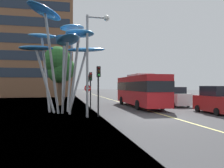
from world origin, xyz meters
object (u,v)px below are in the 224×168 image
at_px(traffic_light_kerb_near, 98,80).
at_px(leaf_sculpture, 62,41).
at_px(car_parked_far, 157,95).
at_px(traffic_light_kerb_far, 91,83).
at_px(car_parked_near, 216,101).
at_px(street_lamp, 93,51).
at_px(car_parked_mid, 175,97).
at_px(no_entry_sign, 88,94).
at_px(traffic_light_island_mid, 88,83).
at_px(red_bus, 140,89).

bearing_deg(traffic_light_kerb_near, leaf_sculpture, 132.35).
relative_size(leaf_sculpture, car_parked_far, 2.17).
xyz_separation_m(traffic_light_kerb_far, car_parked_near, (10.06, -5.06, -1.55)).
relative_size(traffic_light_kerb_near, street_lamp, 0.50).
relative_size(car_parked_mid, no_entry_sign, 1.89).
xyz_separation_m(traffic_light_kerb_near, car_parked_mid, (9.95, 7.17, -1.72)).
relative_size(car_parked_near, car_parked_far, 1.09).
distance_m(car_parked_mid, no_entry_sign, 10.82).
xyz_separation_m(street_lamp, no_entry_sign, (0.07, 4.12, -3.28)).
bearing_deg(traffic_light_kerb_near, traffic_light_island_mid, 89.13).
bearing_deg(car_parked_mid, traffic_light_kerb_far, -168.25).
xyz_separation_m(red_bus, traffic_light_island_mid, (-5.56, 1.44, 0.62)).
height_order(leaf_sculpture, traffic_light_kerb_far, leaf_sculpture).
bearing_deg(car_parked_far, car_parked_near, -90.37).
height_order(traffic_light_kerb_near, street_lamp, street_lamp).
distance_m(traffic_light_kerb_near, no_entry_sign, 4.19).
distance_m(car_parked_near, car_parked_far, 12.79).
xyz_separation_m(traffic_light_kerb_far, street_lamp, (-0.48, -5.22, 2.26)).
bearing_deg(leaf_sculpture, traffic_light_kerb_far, 39.18).
height_order(street_lamp, no_entry_sign, street_lamp).
bearing_deg(no_entry_sign, traffic_light_kerb_near, -84.48).
xyz_separation_m(leaf_sculpture, no_entry_sign, (2.27, 1.09, -4.57)).
xyz_separation_m(traffic_light_kerb_far, traffic_light_island_mid, (0.11, 3.30, -0.05)).
distance_m(traffic_light_kerb_near, traffic_light_kerb_far, 5.11).
bearing_deg(traffic_light_island_mid, red_bus, -14.54).
xyz_separation_m(traffic_light_kerb_near, car_parked_near, (10.08, 0.05, -1.67)).
distance_m(traffic_light_island_mid, car_parked_near, 13.08).
relative_size(leaf_sculpture, no_entry_sign, 3.52).
bearing_deg(street_lamp, car_parked_far, 50.64).
distance_m(traffic_light_kerb_far, traffic_light_island_mid, 3.30).
bearing_deg(red_bus, leaf_sculpture, -154.18).
xyz_separation_m(traffic_light_island_mid, no_entry_sign, (-0.51, -4.39, -0.97)).
distance_m(traffic_light_island_mid, car_parked_mid, 10.02).
bearing_deg(traffic_light_kerb_far, traffic_light_kerb_near, -90.24).
height_order(leaf_sculpture, car_parked_mid, leaf_sculpture).
bearing_deg(leaf_sculpture, red_bus, 25.82).
distance_m(car_parked_near, street_lamp, 11.21).
distance_m(traffic_light_kerb_far, car_parked_far, 12.86).
distance_m(leaf_sculpture, street_lamp, 3.96).
bearing_deg(traffic_light_island_mid, car_parked_near, -40.00).
xyz_separation_m(traffic_light_kerb_far, car_parked_mid, (9.92, 2.06, -1.60)).
bearing_deg(traffic_light_kerb_near, no_entry_sign, 95.52).
height_order(red_bus, car_parked_near, red_bus).
relative_size(car_parked_near, street_lamp, 0.55).
relative_size(traffic_light_island_mid, car_parked_mid, 0.78).
xyz_separation_m(leaf_sculpture, traffic_light_kerb_near, (2.66, -2.92, -3.43)).
distance_m(car_parked_mid, car_parked_far, 5.68).
bearing_deg(traffic_light_kerb_far, car_parked_near, -26.68).
xyz_separation_m(traffic_light_island_mid, car_parked_far, (10.04, 4.44, -1.54)).
bearing_deg(car_parked_far, traffic_light_kerb_near, -128.36).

